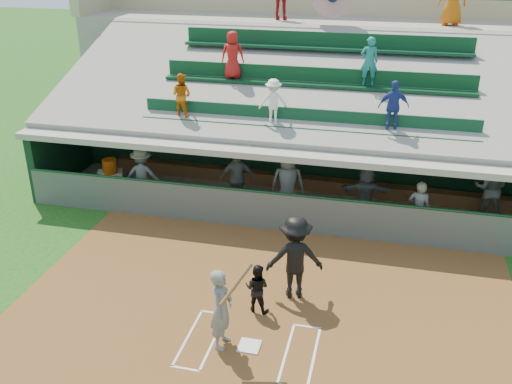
% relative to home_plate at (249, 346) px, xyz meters
% --- Properties ---
extents(ground, '(100.00, 100.00, 0.00)m').
position_rel_home_plate_xyz_m(ground, '(0.00, 0.00, -0.04)').
color(ground, '#1B4914').
rests_on(ground, ground).
extents(dirt_slab, '(11.00, 9.00, 0.02)m').
position_rel_home_plate_xyz_m(dirt_slab, '(0.00, 0.50, -0.03)').
color(dirt_slab, brown).
rests_on(dirt_slab, ground).
extents(home_plate, '(0.43, 0.43, 0.03)m').
position_rel_home_plate_xyz_m(home_plate, '(0.00, 0.00, 0.00)').
color(home_plate, silver).
rests_on(home_plate, dirt_slab).
extents(batters_box_chalk, '(2.65, 1.85, 0.01)m').
position_rel_home_plate_xyz_m(batters_box_chalk, '(0.00, 0.00, -0.01)').
color(batters_box_chalk, white).
rests_on(batters_box_chalk, dirt_slab).
extents(dugout_floor, '(16.00, 3.50, 0.04)m').
position_rel_home_plate_xyz_m(dugout_floor, '(0.00, 6.75, -0.02)').
color(dugout_floor, gray).
rests_on(dugout_floor, ground).
extents(concourse_slab, '(20.00, 3.00, 4.60)m').
position_rel_home_plate_xyz_m(concourse_slab, '(0.00, 13.50, 2.26)').
color(concourse_slab, gray).
rests_on(concourse_slab, ground).
extents(grandstand, '(20.40, 10.40, 7.80)m').
position_rel_home_plate_xyz_m(grandstand, '(-0.01, 10.51, 2.23)').
color(grandstand, '#535954').
rests_on(grandstand, ground).
extents(batter_at_plate, '(0.85, 0.75, 1.95)m').
position_rel_home_plate_xyz_m(batter_at_plate, '(-0.54, -0.06, 0.86)').
color(batter_at_plate, '#60635D').
rests_on(batter_at_plate, dirt_slab).
extents(catcher, '(0.60, 0.49, 1.13)m').
position_rel_home_plate_xyz_m(catcher, '(-0.14, 1.23, 0.55)').
color(catcher, black).
rests_on(catcher, dirt_slab).
extents(home_umpire, '(1.42, 1.05, 1.97)m').
position_rel_home_plate_xyz_m(home_umpire, '(0.55, 2.00, 0.97)').
color(home_umpire, black).
rests_on(home_umpire, dirt_slab).
extents(dugout_bench, '(13.61, 0.98, 0.41)m').
position_rel_home_plate_xyz_m(dugout_bench, '(0.08, 7.91, 0.21)').
color(dugout_bench, brown).
rests_on(dugout_bench, dugout_floor).
extents(white_table, '(0.93, 0.83, 0.68)m').
position_rel_home_plate_xyz_m(white_table, '(-6.10, 6.23, 0.34)').
color(white_table, white).
rests_on(white_table, dugout_floor).
extents(water_cooler, '(0.45, 0.45, 0.45)m').
position_rel_home_plate_xyz_m(water_cooler, '(-6.04, 6.18, 0.91)').
color(water_cooler, '#E35D0D').
rests_on(water_cooler, white_table).
extents(dugout_player_a, '(1.21, 0.80, 1.76)m').
position_rel_home_plate_xyz_m(dugout_player_a, '(-4.76, 5.77, 0.88)').
color(dugout_player_a, '#5C605A').
rests_on(dugout_player_a, dugout_floor).
extents(dugout_player_b, '(1.14, 0.76, 1.80)m').
position_rel_home_plate_xyz_m(dugout_player_b, '(-1.91, 6.16, 0.90)').
color(dugout_player_b, '#5E615C').
rests_on(dugout_player_b, dugout_floor).
extents(dugout_player_c, '(1.04, 0.76, 1.95)m').
position_rel_home_plate_xyz_m(dugout_player_c, '(-0.37, 6.03, 0.98)').
color(dugout_player_c, '#5C5F59').
rests_on(dugout_player_c, dugout_floor).
extents(dugout_player_d, '(1.51, 0.67, 1.58)m').
position_rel_home_plate_xyz_m(dugout_player_d, '(1.84, 6.28, 0.79)').
color(dugout_player_d, '#565853').
rests_on(dugout_player_d, dugout_floor).
extents(dugout_player_e, '(0.64, 0.48, 1.61)m').
position_rel_home_plate_xyz_m(dugout_player_e, '(3.29, 5.47, 0.81)').
color(dugout_player_e, '#61645E').
rests_on(dugout_player_e, dugout_floor).
extents(dugout_player_f, '(1.01, 0.84, 1.89)m').
position_rel_home_plate_xyz_m(dugout_player_f, '(5.28, 7.05, 0.95)').
color(dugout_player_f, '#60625D').
rests_on(dugout_player_f, dugout_floor).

